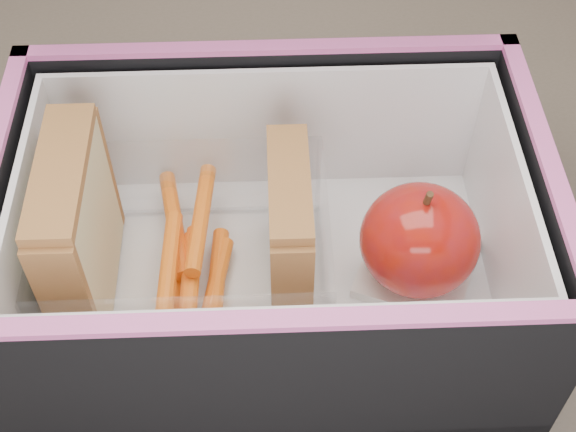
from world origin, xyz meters
name	(u,v)px	position (x,y,z in m)	size (l,w,h in m)	color
kitchen_table	(360,313)	(0.00, 0.00, 0.66)	(1.20, 0.80, 0.75)	brown
lunch_bag	(271,220)	(-0.07, -0.04, 0.82)	(0.31, 0.27, 0.31)	black
plastic_tub	(188,251)	(-0.12, -0.04, 0.80)	(0.17, 0.12, 0.07)	white
sandwich_left	(78,230)	(-0.18, -0.04, 0.82)	(0.03, 0.10, 0.11)	beige
sandwich_right	(289,232)	(-0.06, -0.04, 0.81)	(0.02, 0.08, 0.09)	beige
carrot_sticks	(192,270)	(-0.12, -0.04, 0.78)	(0.05, 0.14, 0.03)	#FD570E
paper_napkin	(417,266)	(0.03, -0.04, 0.77)	(0.07, 0.07, 0.01)	white
red_apple	(420,240)	(0.02, -0.04, 0.81)	(0.09, 0.09, 0.08)	maroon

